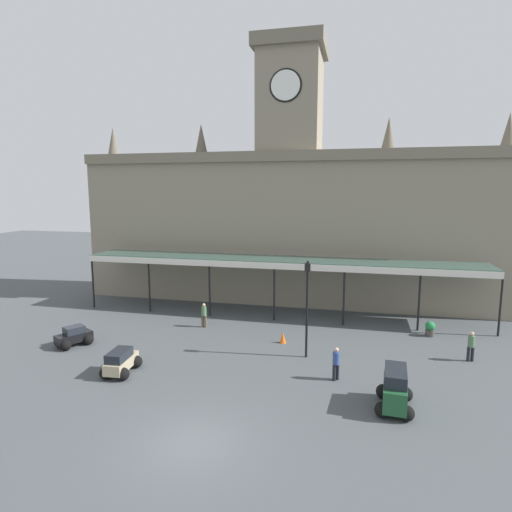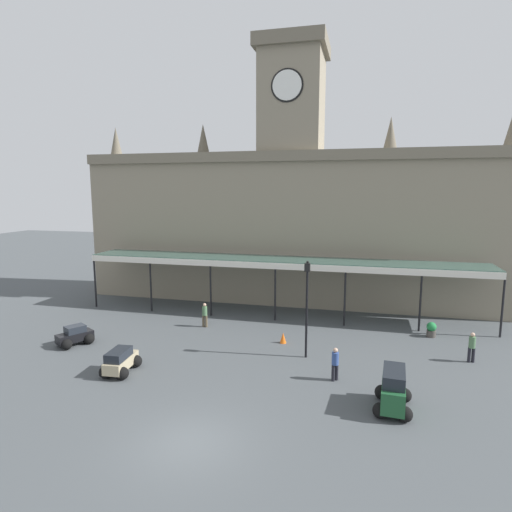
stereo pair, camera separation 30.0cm
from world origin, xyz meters
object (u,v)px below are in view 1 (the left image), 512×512
at_px(car_beige_estate, 121,363).
at_px(pedestrian_near_entrance, 204,314).
at_px(traffic_cone, 283,338).
at_px(car_black_sedan, 74,338).
at_px(victorian_lamppost, 307,299).
at_px(pedestrian_beside_cars, 471,345).
at_px(planter_near_kerb, 430,329).
at_px(pedestrian_crossing_forecourt, 336,362).
at_px(car_green_van, 395,391).

height_order(car_beige_estate, pedestrian_near_entrance, pedestrian_near_entrance).
bearing_deg(traffic_cone, car_black_sedan, -164.30).
height_order(pedestrian_near_entrance, victorian_lamppost, victorian_lamppost).
bearing_deg(car_black_sedan, traffic_cone, 15.70).
bearing_deg(pedestrian_near_entrance, pedestrian_beside_cars, -7.61).
height_order(pedestrian_beside_cars, victorian_lamppost, victorian_lamppost).
bearing_deg(victorian_lamppost, pedestrian_beside_cars, 9.69).
distance_m(pedestrian_beside_cars, planter_near_kerb, 4.14).
bearing_deg(pedestrian_crossing_forecourt, planter_near_kerb, 55.25).
height_order(car_black_sedan, pedestrian_near_entrance, pedestrian_near_entrance).
distance_m(car_black_sedan, traffic_cone, 12.60).
bearing_deg(car_green_van, car_black_sedan, 169.46).
relative_size(car_black_sedan, pedestrian_crossing_forecourt, 1.35).
bearing_deg(pedestrian_beside_cars, pedestrian_crossing_forecourt, -149.62).
relative_size(car_black_sedan, planter_near_kerb, 2.34).
xyz_separation_m(pedestrian_beside_cars, victorian_lamppost, (-8.80, -1.50, 2.46)).
distance_m(pedestrian_crossing_forecourt, victorian_lamppost, 4.00).
xyz_separation_m(car_beige_estate, pedestrian_near_entrance, (1.49, 8.07, 0.34)).
relative_size(pedestrian_near_entrance, victorian_lamppost, 0.30).
bearing_deg(victorian_lamppost, pedestrian_crossing_forecourt, -55.77).
height_order(car_green_van, car_black_sedan, car_green_van).
bearing_deg(traffic_cone, car_beige_estate, -138.96).
bearing_deg(planter_near_kerb, car_green_van, -106.01).
bearing_deg(planter_near_kerb, pedestrian_beside_cars, -68.62).
relative_size(pedestrian_beside_cars, planter_near_kerb, 1.74).
relative_size(pedestrian_crossing_forecourt, victorian_lamppost, 0.30).
bearing_deg(pedestrian_crossing_forecourt, traffic_cone, 127.22).
xyz_separation_m(car_beige_estate, traffic_cone, (7.25, 6.31, -0.24)).
xyz_separation_m(car_black_sedan, pedestrian_crossing_forecourt, (15.57, -1.12, 0.41)).
xyz_separation_m(pedestrian_beside_cars, planter_near_kerb, (-1.50, 3.84, -0.42)).
height_order(pedestrian_beside_cars, traffic_cone, pedestrian_beside_cars).
bearing_deg(pedestrian_beside_cars, victorian_lamppost, -170.31).
bearing_deg(car_black_sedan, car_beige_estate, -30.75).
distance_m(car_beige_estate, pedestrian_near_entrance, 8.22).
distance_m(car_beige_estate, pedestrian_crossing_forecourt, 10.84).
height_order(victorian_lamppost, traffic_cone, victorian_lamppost).
bearing_deg(pedestrian_crossing_forecourt, car_beige_estate, -170.51).
relative_size(car_black_sedan, pedestrian_beside_cars, 1.35).
bearing_deg(pedestrian_beside_cars, planter_near_kerb, 111.38).
relative_size(car_beige_estate, car_black_sedan, 1.03).
relative_size(car_green_van, planter_near_kerb, 2.56).
xyz_separation_m(car_green_van, pedestrian_crossing_forecourt, (-2.59, 2.26, 0.10)).
distance_m(pedestrian_crossing_forecourt, pedestrian_near_entrance, 11.14).
bearing_deg(car_beige_estate, pedestrian_beside_cars, 18.44).
height_order(car_black_sedan, pedestrian_crossing_forecourt, pedestrian_crossing_forecourt).
height_order(pedestrian_near_entrance, traffic_cone, pedestrian_near_entrance).
distance_m(pedestrian_near_entrance, planter_near_kerb, 14.82).
bearing_deg(traffic_cone, pedestrian_beside_cars, -2.23).
height_order(pedestrian_crossing_forecourt, victorian_lamppost, victorian_lamppost).
bearing_deg(pedestrian_beside_cars, car_green_van, -124.81).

